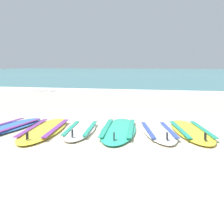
% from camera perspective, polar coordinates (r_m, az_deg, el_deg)
% --- Properties ---
extents(ground_plane, '(80.00, 80.00, 0.00)m').
position_cam_1_polar(ground_plane, '(5.40, 0.36, -4.57)').
color(ground_plane, beige).
extents(sea, '(80.00, 60.00, 0.10)m').
position_cam_1_polar(sea, '(43.00, 13.78, 6.35)').
color(sea, teal).
rests_on(sea, ground).
extents(wave_foam_strip, '(80.00, 1.04, 0.11)m').
position_cam_1_polar(wave_foam_strip, '(13.60, 9.68, 3.22)').
color(wave_foam_strip, white).
rests_on(wave_foam_strip, ground).
extents(surfboard_0, '(0.55, 2.10, 0.18)m').
position_cam_1_polar(surfboard_0, '(6.51, -16.65, -2.40)').
color(surfboard_0, '#3875CC').
rests_on(surfboard_0, ground).
extents(surfboard_1, '(1.05, 2.47, 0.18)m').
position_cam_1_polar(surfboard_1, '(6.11, -11.21, -2.89)').
color(surfboard_1, yellow).
rests_on(surfboard_1, ground).
extents(surfboard_2, '(0.83, 1.96, 0.18)m').
position_cam_1_polar(surfboard_2, '(6.00, -5.25, -2.98)').
color(surfboard_2, white).
rests_on(surfboard_2, ground).
extents(surfboard_3, '(1.03, 2.48, 0.18)m').
position_cam_1_polar(surfboard_3, '(5.98, 1.11, -2.98)').
color(surfboard_3, '#2DB793').
rests_on(surfboard_3, ground).
extents(surfboard_4, '(1.06, 2.05, 0.18)m').
position_cam_1_polar(surfboard_4, '(5.86, 7.76, -3.28)').
color(surfboard_4, silver).
rests_on(surfboard_4, ground).
extents(surfboard_5, '(1.14, 2.26, 0.18)m').
position_cam_1_polar(surfboard_5, '(6.02, 13.07, -3.12)').
color(surfboard_5, yellow).
rests_on(surfboard_5, ground).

